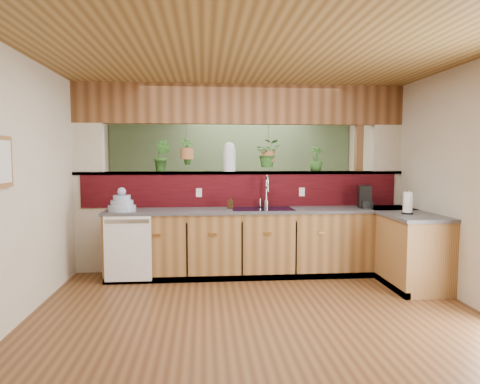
{
  "coord_description": "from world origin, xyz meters",
  "views": [
    {
      "loc": [
        -0.53,
        -4.67,
        1.59
      ],
      "look_at": [
        -0.08,
        0.7,
        1.15
      ],
      "focal_mm": 32.0,
      "sensor_mm": 36.0,
      "label": 1
    }
  ],
  "objects": [
    {
      "name": "ground",
      "position": [
        0.0,
        0.0,
        0.0
      ],
      "size": [
        4.6,
        7.0,
        0.01
      ],
      "primitive_type": "cube",
      "color": "brown",
      "rests_on": "ground"
    },
    {
      "name": "ceiling",
      "position": [
        0.0,
        0.0,
        2.6
      ],
      "size": [
        4.6,
        7.0,
        0.01
      ],
      "primitive_type": "cube",
      "color": "brown",
      "rests_on": "ground"
    },
    {
      "name": "wall_back",
      "position": [
        0.0,
        3.5,
        1.3
      ],
      "size": [
        4.6,
        0.02,
        2.6
      ],
      "primitive_type": "cube",
      "color": "beige",
      "rests_on": "ground"
    },
    {
      "name": "wall_front",
      "position": [
        0.0,
        -3.5,
        1.3
      ],
      "size": [
        4.6,
        0.02,
        2.6
      ],
      "primitive_type": "cube",
      "color": "beige",
      "rests_on": "ground"
    },
    {
      "name": "wall_left",
      "position": [
        -2.3,
        0.0,
        1.3
      ],
      "size": [
        0.02,
        7.0,
        2.6
      ],
      "primitive_type": "cube",
      "color": "beige",
      "rests_on": "ground"
    },
    {
      "name": "wall_right",
      "position": [
        2.3,
        0.0,
        1.3
      ],
      "size": [
        0.02,
        7.0,
        2.6
      ],
      "primitive_type": "cube",
      "color": "beige",
      "rests_on": "ground"
    },
    {
      "name": "pass_through_partition",
      "position": [
        0.03,
        1.35,
        1.19
      ],
      "size": [
        4.6,
        0.21,
        2.6
      ],
      "color": "beige",
      "rests_on": "ground"
    },
    {
      "name": "pass_through_ledge",
      "position": [
        0.0,
        1.35,
        1.37
      ],
      "size": [
        4.6,
        0.21,
        0.04
      ],
      "primitive_type": "cube",
      "color": "brown",
      "rests_on": "ground"
    },
    {
      "name": "header_beam",
      "position": [
        0.0,
        1.35,
        2.33
      ],
      "size": [
        4.6,
        0.15,
        0.55
      ],
      "primitive_type": "cube",
      "color": "brown",
      "rests_on": "ground"
    },
    {
      "name": "sage_backwall",
      "position": [
        0.0,
        3.48,
        1.3
      ],
      "size": [
        4.55,
        0.02,
        2.55
      ],
      "primitive_type": "cube",
      "color": "#576F4C",
      "rests_on": "ground"
    },
    {
      "name": "countertop",
      "position": [
        0.84,
        0.87,
        0.45
      ],
      "size": [
        4.14,
        1.52,
        0.9
      ],
      "color": "brown",
      "rests_on": "ground"
    },
    {
      "name": "dishwasher",
      "position": [
        -1.48,
        0.66,
        0.46
      ],
      "size": [
        0.58,
        0.03,
        0.82
      ],
      "color": "white",
      "rests_on": "ground"
    },
    {
      "name": "navy_sink",
      "position": [
        0.25,
        0.98,
        0.82
      ],
      "size": [
        0.82,
        0.5,
        0.18
      ],
      "color": "black",
      "rests_on": "countertop"
    },
    {
      "name": "framed_print",
      "position": [
        -2.27,
        -0.8,
        1.55
      ],
      "size": [
        0.04,
        0.35,
        0.45
      ],
      "color": "brown",
      "rests_on": "wall_left"
    },
    {
      "name": "faucet",
      "position": [
        0.33,
        1.13,
        1.14
      ],
      "size": [
        0.2,
        0.2,
        0.45
      ],
      "color": "#B7B7B2",
      "rests_on": "countertop"
    },
    {
      "name": "dish_stack",
      "position": [
        -1.58,
        0.87,
        0.99
      ],
      "size": [
        0.35,
        0.35,
        0.31
      ],
      "color": "#929FBD",
      "rests_on": "countertop"
    },
    {
      "name": "soap_dispenser",
      "position": [
        -0.17,
        1.03,
        0.99
      ],
      "size": [
        0.09,
        0.09,
        0.17
      ],
      "primitive_type": "imported",
      "rotation": [
        0.0,
        0.0,
        -0.16
      ],
      "color": "#3B2715",
      "rests_on": "countertop"
    },
    {
      "name": "coffee_maker",
      "position": [
        1.66,
        0.98,
        1.04
      ],
      "size": [
        0.16,
        0.27,
        0.3
      ],
      "rotation": [
        0.0,
        0.0,
        -0.21
      ],
      "color": "black",
      "rests_on": "countertop"
    },
    {
      "name": "paper_towel",
      "position": [
        1.94,
        0.31,
        1.03
      ],
      "size": [
        0.13,
        0.13,
        0.29
      ],
      "color": "black",
      "rests_on": "countertop"
    },
    {
      "name": "glass_jar",
      "position": [
        -0.17,
        1.35,
        1.59
      ],
      "size": [
        0.18,
        0.18,
        0.41
      ],
      "color": "silver",
      "rests_on": "pass_through_ledge"
    },
    {
      "name": "ledge_plant_left",
      "position": [
        -1.11,
        1.35,
        1.61
      ],
      "size": [
        0.29,
        0.27,
        0.43
      ],
      "primitive_type": "imported",
      "rotation": [
        0.0,
        0.0,
        -0.4
      ],
      "color": "#295B1F",
      "rests_on": "pass_through_ledge"
    },
    {
      "name": "ledge_plant_right",
      "position": [
        1.07,
        1.35,
        1.57
      ],
      "size": [
        0.25,
        0.25,
        0.36
      ],
      "primitive_type": "imported",
      "rotation": [
        0.0,
        0.0,
        0.31
      ],
      "color": "#295B1F",
      "rests_on": "pass_through_ledge"
    },
    {
      "name": "hanging_plant_a",
      "position": [
        -0.76,
        1.35,
        1.8
      ],
      "size": [
        0.23,
        0.19,
        0.5
      ],
      "color": "brown",
      "rests_on": "header_beam"
    },
    {
      "name": "hanging_plant_b",
      "position": [
        0.38,
        1.35,
        1.81
      ],
      "size": [
        0.41,
        0.38,
        0.52
      ],
      "color": "brown",
      "rests_on": "header_beam"
    },
    {
      "name": "shelving_console",
      "position": [
        -0.4,
        3.25,
        0.5
      ],
      "size": [
        1.43,
        0.5,
        0.93
      ],
      "primitive_type": "cube",
      "rotation": [
        0.0,
        0.0,
        -0.09
      ],
      "color": "black",
      "rests_on": "ground"
    },
    {
      "name": "shelf_plant_a",
      "position": [
        -0.98,
        3.25,
        1.16
      ],
      "size": [
        0.23,
        0.18,
        0.38
      ],
      "primitive_type": "imported",
      "rotation": [
        0.0,
        0.0,
        0.24
      ],
      "color": "#295B1F",
      "rests_on": "shelving_console"
    },
    {
      "name": "shelf_plant_b",
      "position": [
        -0.08,
        3.25,
        1.18
      ],
      "size": [
        0.24,
        0.24,
        0.43
      ],
      "primitive_type": "imported",
      "rotation": [
        0.0,
        0.0,
        0.01
      ],
      "color": "#295B1F",
      "rests_on": "shelving_console"
    },
    {
      "name": "floor_plant",
      "position": [
        1.28,
        2.0,
        0.4
      ],
      "size": [
        0.76,
        0.67,
        0.81
      ],
      "primitive_type": "imported",
      "rotation": [
        0.0,
        0.0,
        0.06
      ],
      "color": "#295B1F",
      "rests_on": "ground"
    }
  ]
}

